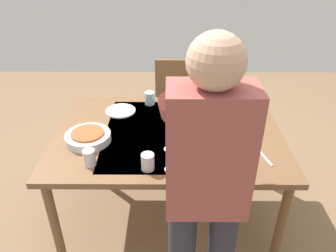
% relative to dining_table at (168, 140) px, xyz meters
% --- Properties ---
extents(ground_plane, '(6.00, 6.00, 0.00)m').
position_rel_dining_table_xyz_m(ground_plane, '(0.00, 0.00, -0.69)').
color(ground_plane, '#846647').
extents(dining_table, '(1.58, 1.09, 0.76)m').
position_rel_dining_table_xyz_m(dining_table, '(0.00, 0.00, 0.00)').
color(dining_table, brown).
rests_on(dining_table, ground_plane).
extents(chair_near, '(0.40, 0.40, 0.91)m').
position_rel_dining_table_xyz_m(chair_near, '(-0.07, -0.93, -0.16)').
color(chair_near, '#523019').
rests_on(chair_near, ground_plane).
extents(person_server, '(0.42, 0.61, 1.69)m').
position_rel_dining_table_xyz_m(person_server, '(-0.18, 0.81, 0.27)').
color(person_server, '#2D2D38').
rests_on(person_server, ground_plane).
extents(wine_bottle, '(0.07, 0.07, 0.30)m').
position_rel_dining_table_xyz_m(wine_bottle, '(-0.19, 0.04, 0.18)').
color(wine_bottle, black).
rests_on(wine_bottle, dining_table).
extents(wine_glass_left, '(0.07, 0.07, 0.15)m').
position_rel_dining_table_xyz_m(wine_glass_left, '(-0.01, 0.42, 0.17)').
color(wine_glass_left, white).
rests_on(wine_glass_left, dining_table).
extents(water_cup_near_left, '(0.08, 0.08, 0.10)m').
position_rel_dining_table_xyz_m(water_cup_near_left, '(0.15, -0.43, 0.12)').
color(water_cup_near_left, silver).
rests_on(water_cup_near_left, dining_table).
extents(water_cup_near_right, '(0.07, 0.07, 0.10)m').
position_rel_dining_table_xyz_m(water_cup_near_right, '(0.47, 0.37, 0.12)').
color(water_cup_near_right, silver).
rests_on(water_cup_near_right, dining_table).
extents(water_cup_far_left, '(0.08, 0.08, 0.10)m').
position_rel_dining_table_xyz_m(water_cup_far_left, '(0.12, 0.41, 0.12)').
color(water_cup_far_left, silver).
rests_on(water_cup_far_left, dining_table).
extents(serving_bowl_pasta, '(0.30, 0.30, 0.07)m').
position_rel_dining_table_xyz_m(serving_bowl_pasta, '(0.53, 0.11, 0.10)').
color(serving_bowl_pasta, silver).
rests_on(serving_bowl_pasta, dining_table).
extents(side_bowl_salad, '(0.18, 0.18, 0.07)m').
position_rel_dining_table_xyz_m(side_bowl_salad, '(-0.50, -0.41, 0.10)').
color(side_bowl_salad, silver).
rests_on(side_bowl_salad, dining_table).
extents(side_bowl_bread, '(0.16, 0.16, 0.07)m').
position_rel_dining_table_xyz_m(side_bowl_bread, '(-0.46, 0.02, 0.10)').
color(side_bowl_bread, silver).
rests_on(side_bowl_bread, dining_table).
extents(dinner_plate_near, '(0.23, 0.23, 0.01)m').
position_rel_dining_table_xyz_m(dinner_plate_near, '(-0.10, -0.36, 0.07)').
color(dinner_plate_near, silver).
rests_on(dinner_plate_near, dining_table).
extents(dinner_plate_far, '(0.23, 0.23, 0.01)m').
position_rel_dining_table_xyz_m(dinner_plate_far, '(0.37, -0.30, 0.07)').
color(dinner_plate_far, silver).
rests_on(dinner_plate_far, dining_table).
extents(table_knife, '(0.03, 0.20, 0.00)m').
position_rel_dining_table_xyz_m(table_knife, '(-0.32, -0.25, 0.07)').
color(table_knife, silver).
rests_on(table_knife, dining_table).
extents(table_fork, '(0.06, 0.18, 0.00)m').
position_rel_dining_table_xyz_m(table_fork, '(-0.60, 0.29, 0.07)').
color(table_fork, silver).
rests_on(table_fork, dining_table).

